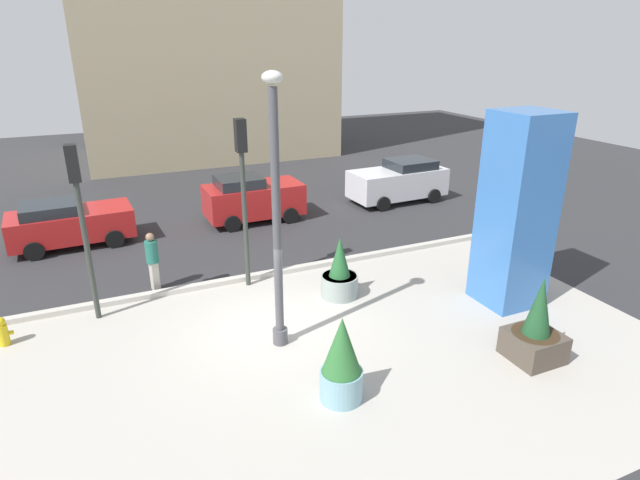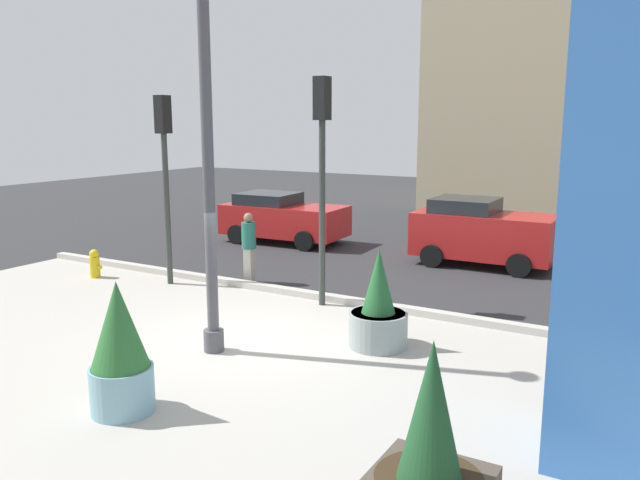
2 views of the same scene
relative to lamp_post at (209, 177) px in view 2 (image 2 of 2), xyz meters
name	(u,v)px [view 2 (image 2 of 2)]	position (x,y,z in m)	size (l,w,h in m)	color
ground_plane	(340,291)	(0.03, 4.67, -3.10)	(60.00, 60.00, 0.00)	#2D2D30
plaza_pavement	(162,377)	(0.03, -1.33, -3.10)	(18.00, 10.00, 0.02)	#ADA89E
curb_strip	(322,297)	(0.03, 3.79, -3.02)	(18.00, 0.24, 0.16)	#B7B2A8
lamp_post	(209,177)	(0.00, 0.00, 0.00)	(0.44, 0.44, 6.37)	#4C4C51
art_pillar_blue	(637,247)	(6.58, -0.49, -0.46)	(1.52, 1.52, 5.29)	#3870BC
potted_plant_near_left	(429,471)	(5.12, -2.99, -2.36)	(1.12, 1.12, 2.06)	#4C4238
potted_plant_near_right	(120,351)	(0.42, -2.50, -2.20)	(0.89, 0.89, 1.90)	#7AA8B7
potted_plant_curbside	(378,312)	(2.42, 1.67, -2.45)	(1.07, 1.07, 1.81)	gray
fire_hydrant	(95,264)	(-6.13, 2.65, -2.73)	(0.36, 0.26, 0.75)	gold
traffic_light_far_side	(165,159)	(-3.99, 3.16, 0.01)	(0.28, 0.42, 4.63)	#333833
traffic_light_corner	(322,155)	(0.24, 3.45, 0.21)	(0.28, 0.42, 4.94)	#333833
car_far_lane	(482,232)	(2.17, 9.14, -2.16)	(3.86, 2.13, 1.88)	red
car_passing_lane	(282,218)	(-4.58, 9.18, -2.27)	(4.19, 2.26, 1.64)	red
pedestrian_by_curb	(249,244)	(-2.35, 4.27, -2.11)	(0.43, 0.43, 1.78)	#B2AD9E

